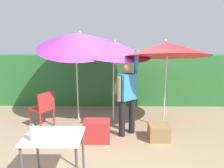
% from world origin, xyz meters
% --- Properties ---
extents(ground_plane, '(24.00, 24.00, 0.00)m').
position_xyz_m(ground_plane, '(0.00, 0.00, 0.00)').
color(ground_plane, '#9E8466').
extents(hedge_row, '(8.00, 0.70, 1.63)m').
position_xyz_m(hedge_row, '(0.00, 2.32, 0.81)').
color(hedge_row, '#2D7033').
rests_on(hedge_row, ground_plane).
extents(umbrella_rainbow, '(1.91, 1.94, 2.19)m').
position_xyz_m(umbrella_rainbow, '(1.23, 0.43, 1.88)').
color(umbrella_rainbow, silver).
rests_on(umbrella_rainbow, ground_plane).
extents(umbrella_orange, '(2.06, 2.04, 2.60)m').
position_xyz_m(umbrella_orange, '(-0.85, 0.85, 2.09)').
color(umbrella_orange, silver).
rests_on(umbrella_orange, ground_plane).
extents(umbrella_yellow, '(1.85, 1.84, 2.22)m').
position_xyz_m(umbrella_yellow, '(0.05, 0.86, 1.89)').
color(umbrella_yellow, silver).
rests_on(umbrella_yellow, ground_plane).
extents(person_vendor, '(0.50, 0.39, 1.88)m').
position_xyz_m(person_vendor, '(0.34, 0.03, 0.93)').
color(person_vendor, black).
rests_on(person_vendor, ground_plane).
extents(chair_plastic, '(0.61, 0.61, 0.89)m').
position_xyz_m(chair_plastic, '(-1.65, 0.37, 0.51)').
color(chair_plastic, '#B72D2D').
rests_on(chair_plastic, ground_plane).
extents(cooler_box, '(0.54, 0.32, 0.46)m').
position_xyz_m(cooler_box, '(-0.31, -0.30, 0.23)').
color(cooler_box, red).
rests_on(cooler_box, ground_plane).
extents(crate_cardboard, '(0.42, 0.37, 0.34)m').
position_xyz_m(crate_cardboard, '(1.00, -0.22, 0.17)').
color(crate_cardboard, '#9E7A4C').
rests_on(crate_cardboard, ground_plane).
extents(folding_table, '(0.80, 0.60, 0.77)m').
position_xyz_m(folding_table, '(-0.79, -1.56, 0.67)').
color(folding_table, '#4C4C51').
rests_on(folding_table, ground_plane).
extents(bottle_water, '(0.07, 0.07, 0.24)m').
position_xyz_m(bottle_water, '(-1.02, -1.72, 0.88)').
color(bottle_water, silver).
rests_on(bottle_water, folding_table).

